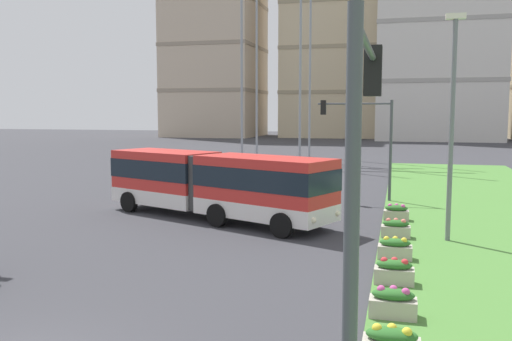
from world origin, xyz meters
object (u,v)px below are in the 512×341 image
(streetlight_median, at_px, (452,118))
(apartment_tower_centre, at_px, (440,28))
(traffic_light_near_right, at_px, (361,176))
(apartment_tower_westcentre, at_px, (335,30))
(flower_planter_2, at_px, (394,271))
(flower_planter_3, at_px, (395,248))
(articulated_bus, at_px, (215,183))
(traffic_light_far_right, at_px, (365,131))
(flower_planter_5, at_px, (396,212))
(apartment_tower_west, at_px, (215,6))
(flower_planter_4, at_px, (396,228))
(flower_planter_1, at_px, (393,302))
(car_maroon_sedan, at_px, (192,176))

(streetlight_median, relative_size, apartment_tower_centre, 0.21)
(traffic_light_near_right, bearing_deg, apartment_tower_westcentre, 96.81)
(apartment_tower_centre, bearing_deg, apartment_tower_westcentre, 159.80)
(flower_planter_2, height_order, flower_planter_3, same)
(articulated_bus, height_order, flower_planter_2, articulated_bus)
(traffic_light_far_right, bearing_deg, flower_planter_5, -72.14)
(articulated_bus, bearing_deg, apartment_tower_west, 108.83)
(flower_planter_2, height_order, apartment_tower_westcentre, apartment_tower_westcentre)
(flower_planter_3, relative_size, apartment_tower_westcentre, 0.03)
(articulated_bus, relative_size, apartment_tower_west, 0.22)
(flower_planter_4, height_order, traffic_light_far_right, traffic_light_far_right)
(flower_planter_1, height_order, flower_planter_4, same)
(flower_planter_2, xyz_separation_m, apartment_tower_centre, (6.40, 87.64, 19.24))
(traffic_light_near_right, relative_size, streetlight_median, 0.70)
(flower_planter_4, xyz_separation_m, apartment_tower_centre, (6.40, 81.70, 19.24))
(traffic_light_near_right, bearing_deg, flower_planter_5, 88.74)
(flower_planter_1, bearing_deg, car_maroon_sedan, 122.62)
(apartment_tower_west, bearing_deg, flower_planter_1, -68.80)
(flower_planter_4, relative_size, apartment_tower_west, 0.02)
(traffic_light_far_right, distance_m, apartment_tower_west, 88.25)
(flower_planter_1, distance_m, streetlight_median, 9.69)
(flower_planter_1, relative_size, streetlight_median, 0.13)
(apartment_tower_westcentre, bearing_deg, traffic_light_far_right, -82.16)
(articulated_bus, xyz_separation_m, flower_planter_3, (8.07, -5.29, -1.23))
(articulated_bus, height_order, car_maroon_sedan, articulated_bus)
(flower_planter_1, bearing_deg, flower_planter_3, 90.00)
(traffic_light_far_right, distance_m, apartment_tower_westcentre, 82.29)
(flower_planter_2, xyz_separation_m, flower_planter_4, (0.00, 5.94, 0.00))
(flower_planter_3, xyz_separation_m, flower_planter_5, (0.00, 6.72, 0.00))
(flower_planter_4, bearing_deg, apartment_tower_west, 113.08)
(flower_planter_4, relative_size, apartment_tower_westcentre, 0.03)
(flower_planter_3, height_order, flower_planter_5, same)
(flower_planter_1, height_order, traffic_light_near_right, traffic_light_near_right)
(flower_planter_3, distance_m, traffic_light_near_right, 12.02)
(flower_planter_5, relative_size, streetlight_median, 0.13)
(apartment_tower_west, bearing_deg, streetlight_median, -65.88)
(flower_planter_3, relative_size, traffic_light_far_right, 0.20)
(apartment_tower_westcentre, bearing_deg, flower_planter_2, -82.33)
(apartment_tower_centre, bearing_deg, car_maroon_sedan, -105.50)
(flower_planter_3, distance_m, traffic_light_far_right, 12.85)
(flower_planter_3, bearing_deg, apartment_tower_westcentre, 97.90)
(flower_planter_5, bearing_deg, flower_planter_2, -90.00)
(traffic_light_far_right, relative_size, apartment_tower_west, 0.10)
(car_maroon_sedan, distance_m, apartment_tower_west, 82.82)
(articulated_bus, relative_size, traffic_light_far_right, 2.12)
(articulated_bus, xyz_separation_m, apartment_tower_centre, (14.47, 79.65, 18.02))
(articulated_bus, distance_m, traffic_light_far_right, 9.64)
(apartment_tower_centre, bearing_deg, flower_planter_2, -94.18)
(flower_planter_3, relative_size, apartment_tower_west, 0.02)
(apartment_tower_centre, bearing_deg, flower_planter_1, -94.06)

